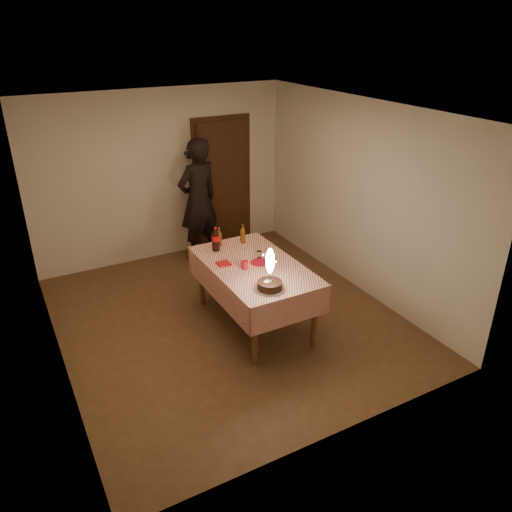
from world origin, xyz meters
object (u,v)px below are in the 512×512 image
object	(u,v)px
clear_cup	(259,255)
amber_bottle_left	(219,238)
red_plate	(260,263)
red_cup	(245,265)
cola_bottle	(216,239)
amber_bottle_right	(243,234)
birthday_cake	(270,279)
dining_table	(254,273)
photographer	(198,200)

from	to	relation	value
clear_cup	amber_bottle_left	xyz separation A→B (m)	(-0.28, 0.56, 0.07)
red_plate	red_cup	xyz separation A→B (m)	(-0.23, -0.05, 0.05)
cola_bottle	clear_cup	bearing A→B (deg)	-50.91
amber_bottle_right	red_cup	bearing A→B (deg)	-115.46
birthday_cake	amber_bottle_right	bearing A→B (deg)	76.04
amber_bottle_left	dining_table	bearing A→B (deg)	-79.18
clear_cup	photographer	world-z (taller)	photographer
birthday_cake	amber_bottle_left	xyz separation A→B (m)	(-0.00, 1.30, -0.00)
amber_bottle_left	photographer	world-z (taller)	photographer
red_plate	cola_bottle	distance (m)	0.68
birthday_cake	cola_bottle	size ratio (longest dim) A/B	1.52
cola_bottle	birthday_cake	bearing A→B (deg)	-85.27
photographer	birthday_cake	bearing A→B (deg)	-96.06
clear_cup	cola_bottle	distance (m)	0.60
birthday_cake	red_cup	distance (m)	0.56
dining_table	cola_bottle	xyz separation A→B (m)	(-0.23, 0.59, 0.26)
dining_table	birthday_cake	distance (m)	0.66
cola_bottle	amber_bottle_right	size ratio (longest dim) A/B	1.25
red_plate	photographer	xyz separation A→B (m)	(0.07, 2.08, 0.15)
red_cup	amber_bottle_left	bearing A→B (deg)	89.00
clear_cup	amber_bottle_left	distance (m)	0.63
cola_bottle	amber_bottle_left	world-z (taller)	cola_bottle
red_cup	cola_bottle	world-z (taller)	cola_bottle
birthday_cake	amber_bottle_right	world-z (taller)	birthday_cake
birthday_cake	amber_bottle_right	xyz separation A→B (m)	(0.31, 1.25, -0.00)
clear_cup	amber_bottle_left	bearing A→B (deg)	116.33
red_plate	amber_bottle_left	world-z (taller)	amber_bottle_left
dining_table	birthday_cake	xyz separation A→B (m)	(-0.13, -0.60, 0.23)
birthday_cake	photographer	bearing A→B (deg)	83.94
dining_table	red_plate	size ratio (longest dim) A/B	7.82
cola_bottle	amber_bottle_right	xyz separation A→B (m)	(0.41, 0.05, -0.03)
dining_table	cola_bottle	distance (m)	0.69
red_plate	red_cup	world-z (taller)	red_cup
red_cup	amber_bottle_left	xyz separation A→B (m)	(0.01, 0.74, 0.07)
red_plate	photographer	bearing A→B (deg)	87.95
red_plate	clear_cup	distance (m)	0.14
red_plate	clear_cup	size ratio (longest dim) A/B	2.44
birthday_cake	red_plate	xyz separation A→B (m)	(0.21, 0.61, -0.12)
clear_cup	photographer	xyz separation A→B (m)	(0.01, 1.95, 0.11)
amber_bottle_right	clear_cup	bearing A→B (deg)	-94.10
birthday_cake	cola_bottle	world-z (taller)	birthday_cake
photographer	dining_table	bearing A→B (deg)	-94.29
birthday_cake	red_cup	size ratio (longest dim) A/B	4.83
red_cup	photographer	bearing A→B (deg)	81.92
cola_bottle	red_cup	bearing A→B (deg)	-82.63
red_plate	photographer	distance (m)	2.08
amber_bottle_left	amber_bottle_right	distance (m)	0.32
red_cup	amber_bottle_right	size ratio (longest dim) A/B	0.39
amber_bottle_right	red_plate	bearing A→B (deg)	-98.83
amber_bottle_right	amber_bottle_left	bearing A→B (deg)	170.80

